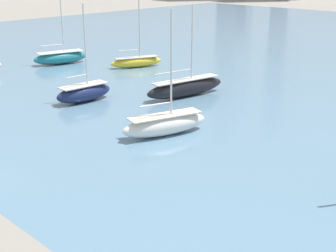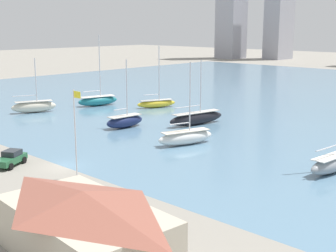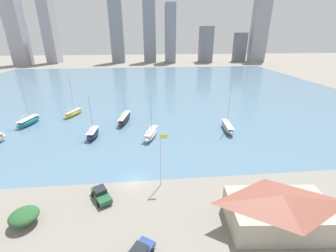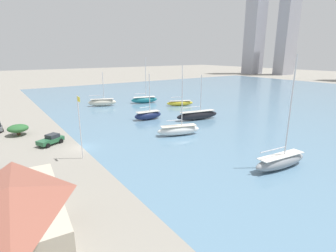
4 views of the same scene
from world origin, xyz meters
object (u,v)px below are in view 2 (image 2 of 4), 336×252
object	(u,v)px
sailboat_cream	(34,106)
boat_shed	(84,225)
flag_pole	(76,130)
sailboat_white	(186,137)
sailboat_gray	(335,162)
parked_pickup_green	(10,158)
sailboat_black	(197,118)
sailboat_yellow	(156,103)
sailboat_navy	(125,121)
sailboat_teal	(98,100)

from	to	relation	value
sailboat_cream	boat_shed	bearing A→B (deg)	-5.92
flag_pole	sailboat_white	xyz separation A→B (m)	(-1.20, 18.94, -4.22)
sailboat_gray	parked_pickup_green	distance (m)	37.13
boat_shed	sailboat_black	world-z (taller)	sailboat_black
flag_pole	boat_shed	bearing A→B (deg)	-34.23
flag_pole	sailboat_gray	distance (m)	28.80
sailboat_gray	sailboat_yellow	distance (m)	46.74
sailboat_navy	sailboat_cream	size ratio (longest dim) A/B	1.07
boat_shed	sailboat_black	bearing A→B (deg)	124.93
sailboat_cream	sailboat_white	bearing A→B (deg)	23.89
sailboat_cream	parked_pickup_green	size ratio (longest dim) A/B	2.10
sailboat_black	parked_pickup_green	xyz separation A→B (m)	(-0.96, -32.61, -0.23)
sailboat_gray	sailboat_cream	distance (m)	56.96
flag_pole	sailboat_gray	bearing A→B (deg)	48.26
sailboat_teal	sailboat_yellow	xyz separation A→B (m)	(10.31, 6.56, -0.18)
sailboat_teal	parked_pickup_green	world-z (taller)	sailboat_teal
sailboat_black	sailboat_navy	bearing A→B (deg)	-115.22
sailboat_black	sailboat_white	world-z (taller)	sailboat_white
flag_pole	sailboat_white	distance (m)	19.44
sailboat_teal	sailboat_white	world-z (taller)	sailboat_teal
flag_pole	sailboat_yellow	xyz separation A→B (m)	(-24.95, 37.25, -4.37)
sailboat_gray	sailboat_white	distance (m)	20.31
boat_shed	sailboat_navy	world-z (taller)	sailboat_navy
boat_shed	parked_pickup_green	distance (m)	25.54
sailboat_teal	sailboat_yellow	world-z (taller)	sailboat_teal
sailboat_white	parked_pickup_green	world-z (taller)	sailboat_white
flag_pole	sailboat_black	size ratio (longest dim) A/B	0.87
parked_pickup_green	sailboat_teal	bearing A→B (deg)	99.22
flag_pole	sailboat_yellow	bearing A→B (deg)	123.82
sailboat_cream	sailboat_yellow	world-z (taller)	sailboat_yellow
sailboat_teal	boat_shed	bearing A→B (deg)	-24.43
sailboat_navy	sailboat_cream	bearing A→B (deg)	-168.82
boat_shed	parked_pickup_green	world-z (taller)	boat_shed
flag_pole	sailboat_cream	size ratio (longest dim) A/B	0.94
sailboat_black	sailboat_teal	distance (m)	26.72
sailboat_teal	sailboat_yellow	bearing A→B (deg)	47.21
sailboat_gray	sailboat_cream	size ratio (longest dim) A/B	1.50
boat_shed	sailboat_white	size ratio (longest dim) A/B	1.20
sailboat_gray	flag_pole	bearing A→B (deg)	-125.86
sailboat_navy	sailboat_white	distance (m)	14.37
sailboat_gray	sailboat_black	xyz separation A→B (m)	(-27.52, 8.79, 0.02)
boat_shed	sailboat_navy	xyz separation A→B (m)	(-30.32, 30.57, -1.42)
flag_pole	sailboat_gray	size ratio (longest dim) A/B	0.63
boat_shed	sailboat_gray	bearing A→B (deg)	87.19
flag_pole	sailboat_white	world-z (taller)	sailboat_white
sailboat_white	sailboat_yellow	world-z (taller)	sailboat_yellow
parked_pickup_green	flag_pole	bearing A→B (deg)	-13.50
parked_pickup_green	boat_shed	bearing A→B (deg)	-45.75
flag_pole	sailboat_gray	xyz separation A→B (m)	(18.97, 21.26, -4.18)
sailboat_cream	sailboat_white	distance (m)	36.69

